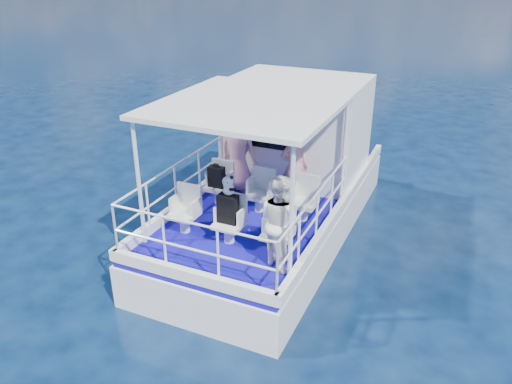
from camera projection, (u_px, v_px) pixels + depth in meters
ground at (255, 255)px, 10.02m from camera, size 2000.00×2000.00×0.00m
hull at (274, 232)px, 10.84m from camera, size 3.00×7.00×1.60m
deck at (275, 197)px, 10.48m from camera, size 2.90×6.90×0.10m
cabin at (298, 127)px, 11.07m from camera, size 2.85×2.00×2.20m
canopy at (250, 104)px, 8.52m from camera, size 3.00×3.20×0.08m
canopy_posts at (249, 167)px, 8.96m from camera, size 2.77×2.97×2.20m
railings at (242, 204)px, 8.95m from camera, size 2.84×3.59×1.00m
seat_port_fwd at (219, 194)px, 10.05m from camera, size 0.48×0.46×0.38m
seat_center_fwd at (259, 202)px, 9.72m from camera, size 0.48×0.46×0.38m
seat_stbd_fwd at (303, 211)px, 9.38m from camera, size 0.48×0.46×0.38m
seat_port_aft at (185, 222)px, 8.98m from camera, size 0.48×0.46×0.38m
seat_center_aft at (229, 232)px, 8.65m from camera, size 0.48×0.46×0.38m
seat_stbd_aft at (277, 243)px, 8.31m from camera, size 0.48×0.46×0.38m
passenger_port_fwd at (239, 151)px, 10.36m from camera, size 0.71×0.55×1.75m
passenger_stbd_fwd at (294, 168)px, 9.82m from camera, size 0.64×0.53×1.52m
passenger_stbd_aft at (280, 221)px, 7.78m from camera, size 0.94×0.88×1.54m
backpack_port at (216, 177)px, 9.84m from camera, size 0.32×0.18×0.41m
backpack_center at (228, 209)px, 8.47m from camera, size 0.34×0.19×0.51m
compact_camera at (216, 165)px, 9.75m from camera, size 0.10×0.06×0.06m
panda at (228, 185)px, 8.31m from camera, size 0.23×0.19×0.35m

